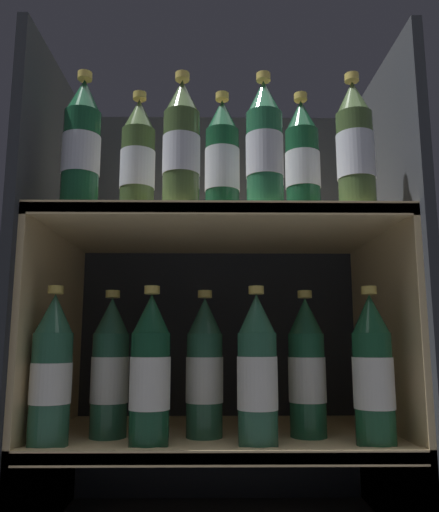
# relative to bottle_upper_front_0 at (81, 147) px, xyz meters

# --- Properties ---
(fridge_back_wall) EXTENTS (0.73, 0.02, 0.94)m
(fridge_back_wall) POSITION_rel_bottle_upper_front_0_xyz_m (0.26, 0.36, -0.25)
(fridge_back_wall) COLOR #23262B
(fridge_back_wall) RESTS_ON ground_plane
(fridge_side_left) EXTENTS (0.02, 0.44, 0.94)m
(fridge_side_left) POSITION_rel_bottle_upper_front_0_xyz_m (-0.10, 0.15, -0.25)
(fridge_side_left) COLOR #23262B
(fridge_side_left) RESTS_ON ground_plane
(fridge_side_right) EXTENTS (0.02, 0.44, 0.94)m
(fridge_side_right) POSITION_rel_bottle_upper_front_0_xyz_m (0.62, 0.15, -0.25)
(fridge_side_right) COLOR #23262B
(fridge_side_right) RESTS_ON ground_plane
(shelf_lower) EXTENTS (0.69, 0.40, 0.19)m
(shelf_lower) POSITION_rel_bottle_upper_front_0_xyz_m (0.26, 0.14, -0.56)
(shelf_lower) COLOR #DBBC84
(shelf_lower) RESTS_ON ground_plane
(shelf_upper) EXTENTS (0.69, 0.40, 0.60)m
(shelf_upper) POSITION_rel_bottle_upper_front_0_xyz_m (0.26, 0.14, -0.28)
(shelf_upper) COLOR #DBBC84
(shelf_upper) RESTS_ON ground_plane
(bottle_upper_front_0) EXTENTS (0.07, 0.07, 0.27)m
(bottle_upper_front_0) POSITION_rel_bottle_upper_front_0_xyz_m (0.00, 0.00, 0.00)
(bottle_upper_front_0) COLOR #144228
(bottle_upper_front_0) RESTS_ON shelf_upper
(bottle_upper_front_1) EXTENTS (0.07, 0.07, 0.27)m
(bottle_upper_front_1) POSITION_rel_bottle_upper_front_0_xyz_m (0.19, 0.00, 0.00)
(bottle_upper_front_1) COLOR #384C28
(bottle_upper_front_1) RESTS_ON shelf_upper
(bottle_upper_front_2) EXTENTS (0.07, 0.07, 0.27)m
(bottle_upper_front_2) POSITION_rel_bottle_upper_front_0_xyz_m (0.34, 0.00, -0.00)
(bottle_upper_front_2) COLOR #1E5638
(bottle_upper_front_2) RESTS_ON shelf_upper
(bottle_upper_front_3) EXTENTS (0.07, 0.07, 0.27)m
(bottle_upper_front_3) POSITION_rel_bottle_upper_front_0_xyz_m (0.51, 0.00, -0.00)
(bottle_upper_front_3) COLOR #384C28
(bottle_upper_front_3) RESTS_ON shelf_upper
(bottle_upper_back_0) EXTENTS (0.07, 0.07, 0.27)m
(bottle_upper_back_0) POSITION_rel_bottle_upper_front_0_xyz_m (0.09, 0.08, -0.00)
(bottle_upper_back_0) COLOR #384C28
(bottle_upper_back_0) RESTS_ON shelf_upper
(bottle_upper_back_1) EXTENTS (0.07, 0.07, 0.27)m
(bottle_upper_back_1) POSITION_rel_bottle_upper_front_0_xyz_m (0.26, 0.08, -0.00)
(bottle_upper_back_1) COLOR #144228
(bottle_upper_back_1) RESTS_ON shelf_upper
(bottle_upper_back_2) EXTENTS (0.07, 0.07, 0.27)m
(bottle_upper_back_2) POSITION_rel_bottle_upper_front_0_xyz_m (0.43, 0.08, 0.00)
(bottle_upper_back_2) COLOR #144228
(bottle_upper_back_2) RESTS_ON shelf_upper
(bottle_lower_front_0) EXTENTS (0.07, 0.07, 0.27)m
(bottle_lower_front_0) POSITION_rel_bottle_upper_front_0_xyz_m (-0.03, 0.00, -0.41)
(bottle_lower_front_0) COLOR #285B42
(bottle_lower_front_0) RESTS_ON shelf_lower
(bottle_lower_front_1) EXTENTS (0.07, 0.07, 0.27)m
(bottle_lower_front_1) POSITION_rel_bottle_upper_front_0_xyz_m (0.14, 0.00, -0.41)
(bottle_lower_front_1) COLOR #144228
(bottle_lower_front_1) RESTS_ON shelf_lower
(bottle_lower_front_2) EXTENTS (0.07, 0.07, 0.27)m
(bottle_lower_front_2) POSITION_rel_bottle_upper_front_0_xyz_m (0.32, -0.00, -0.41)
(bottle_lower_front_2) COLOR #285B42
(bottle_lower_front_2) RESTS_ON shelf_lower
(bottle_lower_front_3) EXTENTS (0.07, 0.07, 0.27)m
(bottle_lower_front_3) POSITION_rel_bottle_upper_front_0_xyz_m (0.53, 0.00, -0.41)
(bottle_lower_front_3) COLOR #194C2D
(bottle_lower_front_3) RESTS_ON shelf_lower
(bottle_lower_back_0) EXTENTS (0.07, 0.07, 0.27)m
(bottle_lower_back_0) POSITION_rel_bottle_upper_front_0_xyz_m (0.05, 0.08, -0.41)
(bottle_lower_back_0) COLOR #285B42
(bottle_lower_back_0) RESTS_ON shelf_lower
(bottle_lower_back_1) EXTENTS (0.07, 0.07, 0.27)m
(bottle_lower_back_1) POSITION_rel_bottle_upper_front_0_xyz_m (0.23, 0.08, -0.41)
(bottle_lower_back_1) COLOR #285B42
(bottle_lower_back_1) RESTS_ON shelf_lower
(bottle_lower_back_2) EXTENTS (0.07, 0.07, 0.27)m
(bottle_lower_back_2) POSITION_rel_bottle_upper_front_0_xyz_m (0.43, 0.08, -0.41)
(bottle_lower_back_2) COLOR #1E5638
(bottle_lower_back_2) RESTS_ON shelf_lower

